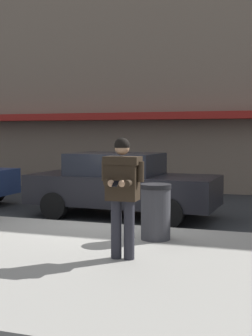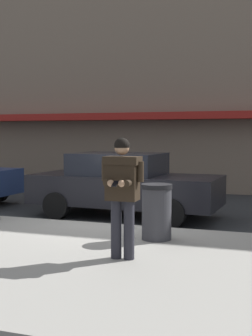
% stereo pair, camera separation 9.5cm
% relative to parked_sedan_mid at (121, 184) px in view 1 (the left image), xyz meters
% --- Properties ---
extents(ground_plane, '(80.00, 80.00, 0.00)m').
position_rel_parked_sedan_mid_xyz_m(ground_plane, '(0.14, -1.35, -0.79)').
color(ground_plane, '#2B2D30').
extents(sidewalk, '(32.00, 5.30, 0.14)m').
position_rel_parked_sedan_mid_xyz_m(sidewalk, '(1.14, -4.20, -0.72)').
color(sidewalk, '#99968E').
rests_on(sidewalk, ground).
extents(curb_paint_line, '(28.00, 0.12, 0.01)m').
position_rel_parked_sedan_mid_xyz_m(curb_paint_line, '(1.14, -1.30, -0.79)').
color(curb_paint_line, silver).
rests_on(curb_paint_line, ground).
extents(storefront_facade, '(28.00, 4.70, 10.10)m').
position_rel_parked_sedan_mid_xyz_m(storefront_facade, '(1.14, 7.14, 4.25)').
color(storefront_facade, '#756656').
rests_on(storefront_facade, ground).
extents(parked_sedan_mid, '(4.58, 2.08, 1.54)m').
position_rel_parked_sedan_mid_xyz_m(parked_sedan_mid, '(0.00, 0.00, 0.00)').
color(parked_sedan_mid, black).
rests_on(parked_sedan_mid, ground).
extents(man_texting_on_phone, '(0.65, 0.59, 1.81)m').
position_rel_parked_sedan_mid_xyz_m(man_texting_on_phone, '(1.43, -4.07, 0.46)').
color(man_texting_on_phone, '#23232B').
rests_on(man_texting_on_phone, sidewalk).
extents(trash_bin, '(0.55, 0.55, 0.98)m').
position_rel_parked_sedan_mid_xyz_m(trash_bin, '(1.56, -2.65, -0.16)').
color(trash_bin, '#38383D').
rests_on(trash_bin, sidewalk).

